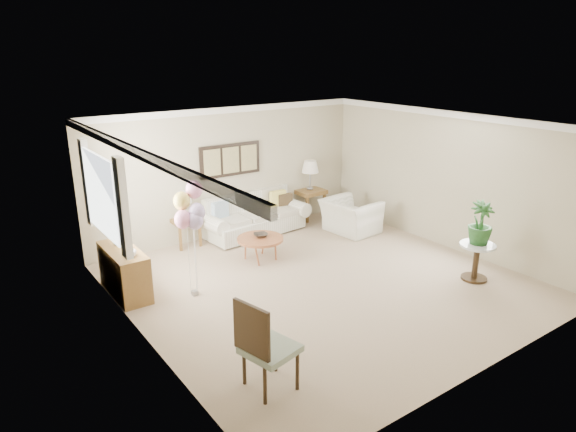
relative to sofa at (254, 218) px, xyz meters
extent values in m
plane|color=tan|center=(-0.35, -2.69, -0.33)|extent=(6.00, 6.00, 0.00)
cube|color=#BDB498|center=(-0.35, 0.31, 0.97)|extent=(6.00, 0.04, 2.60)
cube|color=#BDB498|center=(-0.35, -5.69, 0.97)|extent=(6.00, 0.04, 2.60)
cube|color=#BDB498|center=(-3.35, -2.69, 0.97)|extent=(0.04, 6.00, 2.60)
cube|color=#BDB498|center=(2.65, -2.69, 0.97)|extent=(0.04, 6.00, 2.60)
cube|color=white|center=(-0.35, -2.69, 2.26)|extent=(6.00, 6.00, 0.02)
cube|color=white|center=(-0.35, 0.28, 2.21)|extent=(6.00, 0.06, 0.12)
cube|color=white|center=(-3.32, -2.69, 2.21)|extent=(0.06, 6.00, 0.12)
cube|color=white|center=(2.62, -2.69, 2.21)|extent=(0.06, 6.00, 0.12)
cube|color=white|center=(-3.33, -1.19, 1.32)|extent=(0.04, 1.40, 1.20)
cube|color=white|center=(-3.29, -2.04, 1.32)|extent=(0.10, 0.22, 1.40)
cube|color=white|center=(-3.29, -0.34, 1.32)|extent=(0.10, 0.22, 1.40)
cube|color=black|center=(-0.35, 0.28, 1.22)|extent=(1.35, 0.04, 0.65)
cube|color=#8C8C59|center=(-0.77, 0.25, 1.22)|extent=(0.36, 0.02, 0.52)
cube|color=#8C8C59|center=(-0.35, 0.25, 1.22)|extent=(0.36, 0.02, 0.52)
cube|color=#8C8C59|center=(0.07, 0.25, 1.22)|extent=(0.36, 0.02, 0.52)
cube|color=white|center=(-0.01, -0.06, -0.13)|extent=(2.13, 1.02, 0.34)
cube|color=white|center=(-0.01, 0.25, 0.25)|extent=(2.08, 0.38, 0.52)
cylinder|color=white|center=(-0.99, -0.06, 0.09)|extent=(0.37, 0.87, 0.30)
cylinder|color=white|center=(0.98, -0.06, 0.09)|extent=(0.37, 0.87, 0.30)
cube|color=silver|center=(-0.60, -0.10, 0.08)|extent=(0.62, 0.72, 0.11)
cube|color=silver|center=(-0.01, -0.10, 0.08)|extent=(0.62, 0.72, 0.11)
cube|color=silver|center=(0.59, -0.10, 0.08)|extent=(0.62, 0.72, 0.11)
cube|color=#9DB9D1|center=(-0.74, 0.06, 0.29)|extent=(0.36, 0.11, 0.36)
cube|color=#F1E065|center=(0.65, 0.06, 0.29)|extent=(0.36, 0.11, 0.36)
cube|color=#3E2F1C|center=(0.79, -0.01, 0.23)|extent=(0.32, 0.09, 0.32)
cube|color=white|center=(-0.01, -0.06, -0.31)|extent=(1.88, 0.75, 0.04)
cube|color=olive|center=(-1.45, 0.16, 0.19)|extent=(0.51, 0.47, 0.07)
cube|color=olive|center=(-1.66, -0.03, -0.09)|extent=(0.05, 0.05, 0.49)
cube|color=olive|center=(-1.24, -0.03, -0.09)|extent=(0.05, 0.05, 0.49)
cube|color=olive|center=(-1.66, 0.34, -0.09)|extent=(0.05, 0.05, 0.49)
cube|color=olive|center=(-1.24, 0.34, -0.09)|extent=(0.05, 0.05, 0.49)
cube|color=olive|center=(1.57, 0.12, 0.29)|extent=(0.61, 0.56, 0.09)
cube|color=olive|center=(1.32, -0.10, -0.04)|extent=(0.06, 0.06, 0.58)
cube|color=olive|center=(1.81, -0.10, -0.04)|extent=(0.06, 0.06, 0.58)
cube|color=olive|center=(1.32, 0.35, -0.04)|extent=(0.06, 0.06, 0.58)
cube|color=olive|center=(1.81, 0.35, -0.04)|extent=(0.06, 0.06, 0.58)
cylinder|color=gray|center=(-1.45, 0.16, 0.26)|extent=(0.12, 0.12, 0.05)
cylinder|color=gray|center=(-1.45, 0.16, 0.42)|extent=(0.04, 0.04, 0.27)
cone|color=silver|center=(-1.45, 0.16, 0.66)|extent=(0.30, 0.30, 0.21)
cylinder|color=gray|center=(1.57, 0.12, 0.37)|extent=(0.15, 0.15, 0.07)
cylinder|color=gray|center=(1.57, 0.12, 0.57)|extent=(0.04, 0.04, 0.33)
cone|color=silver|center=(1.57, 0.12, 0.86)|extent=(0.37, 0.37, 0.26)
cylinder|color=#A9623B|center=(-0.65, -1.28, 0.07)|extent=(0.84, 0.84, 0.05)
cylinder|color=#A9623B|center=(-0.45, -1.08, -0.14)|extent=(0.03, 0.03, 0.38)
cylinder|color=#A9623B|center=(-0.85, -1.08, -0.14)|extent=(0.03, 0.03, 0.38)
cylinder|color=#A9623B|center=(-0.85, -1.48, -0.14)|extent=(0.03, 0.03, 0.38)
cylinder|color=#A9623B|center=(-0.45, -1.48, -0.14)|extent=(0.03, 0.03, 0.38)
imported|color=black|center=(-0.62, -1.24, 0.12)|extent=(0.33, 0.33, 0.06)
imported|color=white|center=(1.69, -1.11, 0.01)|extent=(1.01, 1.13, 0.69)
cylinder|color=silver|center=(1.80, -4.06, 0.28)|extent=(0.58, 0.58, 0.04)
cylinder|color=#372515|center=(1.80, -4.06, -0.03)|extent=(0.10, 0.10, 0.58)
cylinder|color=#372515|center=(1.80, -4.06, -0.33)|extent=(0.42, 0.42, 0.01)
imported|color=#20461D|center=(1.83, -4.04, 0.65)|extent=(0.52, 0.52, 0.71)
cube|color=#8FA08C|center=(-2.56, -4.47, 0.15)|extent=(0.65, 0.65, 0.08)
cylinder|color=#372515|center=(-2.77, -4.68, -0.11)|extent=(0.04, 0.04, 0.45)
cylinder|color=#372515|center=(-2.34, -4.68, -0.11)|extent=(0.04, 0.04, 0.45)
cylinder|color=#372515|center=(-2.77, -4.25, -0.11)|extent=(0.04, 0.04, 0.45)
cylinder|color=#372515|center=(-2.34, -4.25, -0.11)|extent=(0.04, 0.04, 0.45)
cube|color=#372515|center=(-2.80, -4.47, 0.48)|extent=(0.16, 0.52, 0.59)
cube|color=olive|center=(-3.11, -1.19, 0.04)|extent=(0.45, 1.20, 0.74)
cube|color=#372515|center=(-3.10, -1.49, 0.04)|extent=(0.46, 0.02, 0.70)
cube|color=#372515|center=(-3.10, -0.89, 0.04)|extent=(0.46, 0.02, 0.70)
imported|color=white|center=(-3.09, -1.54, 0.50)|extent=(0.19, 0.19, 0.18)
imported|color=#A9BC9C|center=(-3.09, -0.96, 0.49)|extent=(0.22, 0.22, 0.17)
cube|color=gray|center=(-2.26, -1.87, -0.30)|extent=(0.09, 0.09, 0.07)
ellipsoid|color=pink|center=(-2.39, -1.91, 0.95)|extent=(0.25, 0.25, 0.29)
cylinder|color=silver|center=(-2.33, -1.89, 0.28)|extent=(0.01, 0.01, 1.07)
ellipsoid|color=#B69DD8|center=(-2.18, -1.95, 1.03)|extent=(0.25, 0.25, 0.29)
cylinder|color=silver|center=(-2.22, -1.91, 0.31)|extent=(0.01, 0.01, 1.15)
ellipsoid|color=#ECCB55|center=(-2.34, -1.79, 1.20)|extent=(0.25, 0.25, 0.29)
cylinder|color=silver|center=(-2.30, -1.83, 0.40)|extent=(0.01, 0.01, 1.31)
ellipsoid|color=pink|center=(-2.12, -1.77, 1.34)|extent=(0.25, 0.25, 0.29)
cylinder|color=silver|center=(-2.19, -1.82, 0.47)|extent=(0.01, 0.01, 1.45)
ellipsoid|color=#B69DD8|center=(-2.23, -1.97, 0.92)|extent=(0.25, 0.25, 0.29)
cylinder|color=silver|center=(-2.24, -1.92, 0.26)|extent=(0.01, 0.01, 1.04)
camera|label=1|loc=(-5.29, -8.62, 3.34)|focal=32.00mm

